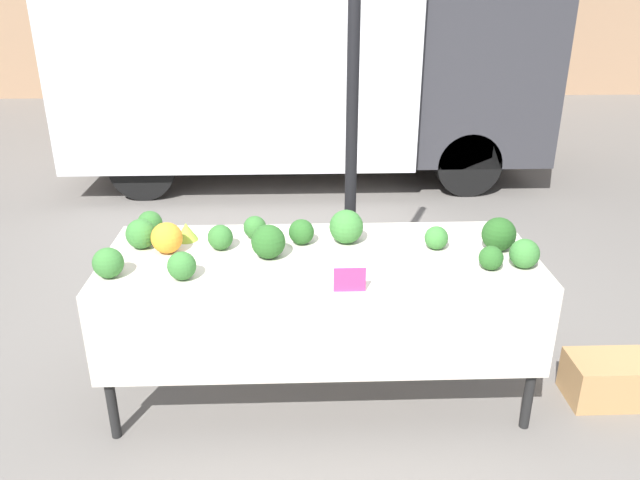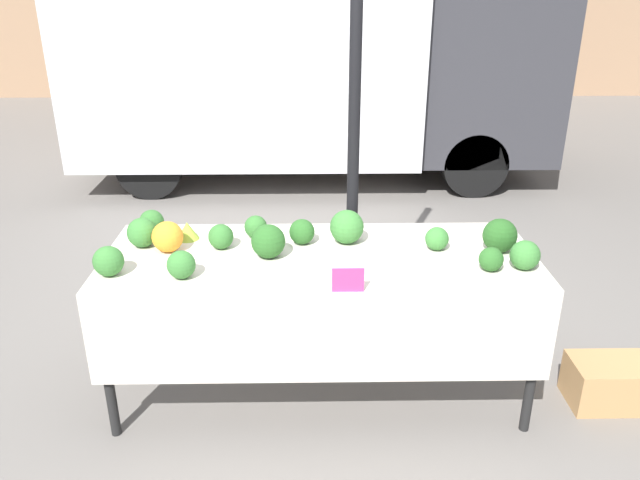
{
  "view_description": "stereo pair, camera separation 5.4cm",
  "coord_description": "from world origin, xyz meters",
  "px_view_note": "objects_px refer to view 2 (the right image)",
  "views": [
    {
      "loc": [
        -0.1,
        -2.91,
        2.18
      ],
      "look_at": [
        0.0,
        0.0,
        0.92
      ],
      "focal_mm": 35.0,
      "sensor_mm": 36.0,
      "label": 1
    },
    {
      "loc": [
        -0.05,
        -2.92,
        2.18
      ],
      "look_at": [
        0.0,
        0.0,
        0.92
      ],
      "focal_mm": 35.0,
      "sensor_mm": 36.0,
      "label": 2
    }
  ],
  "objects_px": {
    "orange_cauliflower": "(168,237)",
    "price_sign": "(348,280)",
    "parked_truck": "(297,48)",
    "produce_crate": "(614,383)"
  },
  "relations": [
    {
      "from": "orange_cauliflower",
      "to": "parked_truck",
      "type": "bearing_deg",
      "value": 81.77
    },
    {
      "from": "parked_truck",
      "to": "produce_crate",
      "type": "distance_m",
      "value": 4.9
    },
    {
      "from": "parked_truck",
      "to": "price_sign",
      "type": "bearing_deg",
      "value": -86.3
    },
    {
      "from": "produce_crate",
      "to": "parked_truck",
      "type": "bearing_deg",
      "value": 112.02
    },
    {
      "from": "orange_cauliflower",
      "to": "price_sign",
      "type": "bearing_deg",
      "value": -27.02
    },
    {
      "from": "parked_truck",
      "to": "orange_cauliflower",
      "type": "distance_m",
      "value": 4.26
    },
    {
      "from": "price_sign",
      "to": "parked_truck",
      "type": "bearing_deg",
      "value": 93.7
    },
    {
      "from": "parked_truck",
      "to": "orange_cauliflower",
      "type": "bearing_deg",
      "value": -98.23
    },
    {
      "from": "price_sign",
      "to": "produce_crate",
      "type": "height_order",
      "value": "price_sign"
    },
    {
      "from": "orange_cauliflower",
      "to": "produce_crate",
      "type": "bearing_deg",
      "value": -4.85
    }
  ]
}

